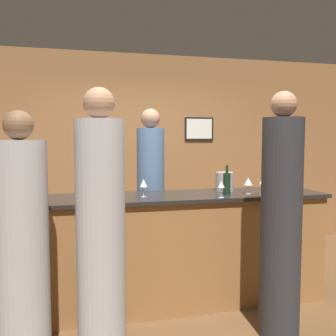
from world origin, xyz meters
TOP-DOWN VIEW (x-y plane):
  - ground_plane at (0.00, 0.00)m, footprint 14.00×14.00m
  - back_wall at (0.00, 1.90)m, footprint 8.00×0.08m
  - bar_counter at (0.00, 0.00)m, footprint 3.00×0.68m
  - bartender at (-0.06, 0.79)m, footprint 0.32×0.32m
  - guest_0 at (-0.73, -0.69)m, footprint 0.36×0.36m
  - guest_1 at (0.69, -0.78)m, footprint 0.32×0.32m
  - guest_2 at (-1.27, -0.72)m, footprint 0.36×0.36m
  - wine_bottle_0 at (0.50, -0.12)m, footprint 0.07×0.07m
  - ice_bucket at (0.58, 0.13)m, footprint 0.18×0.18m
  - wine_glass_0 at (-0.29, -0.05)m, footprint 0.07×0.07m
  - wine_glass_1 at (0.73, -0.11)m, footprint 0.08×0.08m
  - wine_glass_2 at (-1.19, -0.23)m, footprint 0.08×0.08m
  - wine_glass_3 at (0.38, -0.28)m, footprint 0.07×0.07m
  - wine_glass_4 at (0.84, -0.19)m, footprint 0.07×0.07m

SIDE VIEW (x-z plane):
  - ground_plane at x=0.00m, z-range 0.00..0.00m
  - bar_counter at x=0.00m, z-range 0.00..1.07m
  - guest_2 at x=-1.27m, z-range -0.07..1.73m
  - bartender at x=-0.06m, z-range -0.05..1.89m
  - guest_0 at x=-0.73m, z-range -0.06..1.91m
  - guest_1 at x=0.69m, z-range -0.06..1.92m
  - ice_bucket at x=0.58m, z-range 1.07..1.26m
  - wine_bottle_0 at x=0.50m, z-range 1.04..1.32m
  - wine_glass_2 at x=-1.19m, z-range 1.11..1.26m
  - wine_glass_3 at x=0.38m, z-range 1.11..1.26m
  - wine_glass_1 at x=0.73m, z-range 1.11..1.26m
  - wine_glass_4 at x=0.84m, z-range 1.11..1.27m
  - wine_glass_0 at x=-0.29m, z-range 1.11..1.28m
  - back_wall at x=0.00m, z-range 0.00..2.80m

